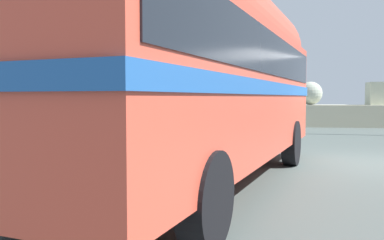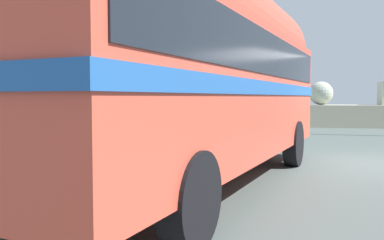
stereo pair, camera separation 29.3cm
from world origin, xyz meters
name	(u,v)px [view 2 (the right image)]	position (x,y,z in m)	size (l,w,h in m)	color
breakwater	(315,113)	(0.07, 11.81, 0.68)	(31.36, 1.83, 2.37)	#B0AD93
vintage_coach	(197,63)	(-3.74, -2.57, 2.05)	(4.63, 8.91, 3.70)	black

